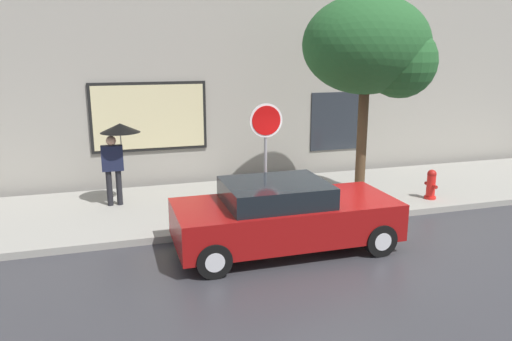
# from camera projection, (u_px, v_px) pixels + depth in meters

# --- Properties ---
(ground_plane) EXTENTS (60.00, 60.00, 0.00)m
(ground_plane) POSITION_uv_depth(u_px,v_px,m) (343.00, 242.00, 10.28)
(ground_plane) COLOR #333338
(sidewalk) EXTENTS (20.00, 4.00, 0.15)m
(sidewalk) POSITION_uv_depth(u_px,v_px,m) (292.00, 198.00, 13.04)
(sidewalk) COLOR gray
(sidewalk) RESTS_ON ground
(building_facade) EXTENTS (20.00, 0.67, 7.00)m
(building_facade) POSITION_uv_depth(u_px,v_px,m) (263.00, 63.00, 14.54)
(building_facade) COLOR #9E998E
(building_facade) RESTS_ON ground
(parked_car) EXTENTS (4.37, 1.92, 1.40)m
(parked_car) POSITION_uv_depth(u_px,v_px,m) (284.00, 216.00, 9.75)
(parked_car) COLOR maroon
(parked_car) RESTS_ON ground
(fire_hydrant) EXTENTS (0.30, 0.44, 0.76)m
(fire_hydrant) POSITION_uv_depth(u_px,v_px,m) (431.00, 184.00, 12.65)
(fire_hydrant) COLOR red
(fire_hydrant) RESTS_ON sidewalk
(pedestrian_with_umbrella) EXTENTS (0.96, 0.95, 2.02)m
(pedestrian_with_umbrella) POSITION_uv_depth(u_px,v_px,m) (117.00, 142.00, 11.88)
(pedestrian_with_umbrella) COLOR black
(pedestrian_with_umbrella) RESTS_ON sidewalk
(street_tree) EXTENTS (3.12, 2.65, 5.01)m
(street_tree) POSITION_uv_depth(u_px,v_px,m) (374.00, 49.00, 11.69)
(street_tree) COLOR #4C3823
(street_tree) RESTS_ON sidewalk
(stop_sign) EXTENTS (0.76, 0.10, 2.58)m
(stop_sign) POSITION_uv_depth(u_px,v_px,m) (266.00, 137.00, 11.07)
(stop_sign) COLOR gray
(stop_sign) RESTS_ON sidewalk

